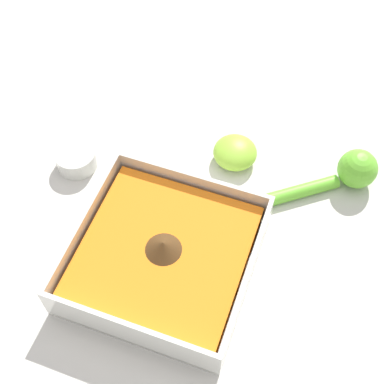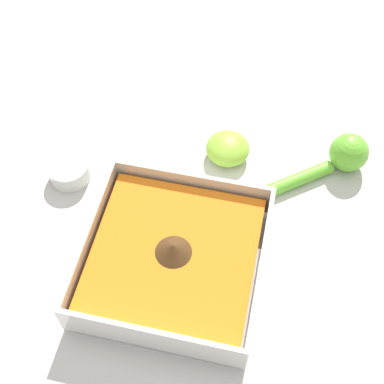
{
  "view_description": "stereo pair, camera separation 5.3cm",
  "coord_description": "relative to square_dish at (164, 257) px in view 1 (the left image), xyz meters",
  "views": [
    {
      "loc": [
        -0.18,
        0.3,
        0.65
      ],
      "look_at": [
        -0.04,
        -0.09,
        0.03
      ],
      "focal_mm": 50.0,
      "sensor_mm": 36.0,
      "label": 1
    },
    {
      "loc": [
        -0.13,
        0.32,
        0.65
      ],
      "look_at": [
        -0.04,
        -0.09,
        0.03
      ],
      "focal_mm": 50.0,
      "sensor_mm": 36.0,
      "label": 2
    }
  ],
  "objects": [
    {
      "name": "ground_plane",
      "position": [
        0.04,
        -0.01,
        -0.02
      ],
      "size": [
        4.0,
        4.0,
        0.0
      ],
      "primitive_type": "plane",
      "color": "beige"
    },
    {
      "name": "lemon_squeezer",
      "position": [
        -0.2,
        -0.22,
        0.0
      ],
      "size": [
        0.15,
        0.12,
        0.06
      ],
      "rotation": [
        0.0,
        0.0,
        3.8
      ],
      "color": "#6BC633",
      "rests_on": "ground_plane"
    },
    {
      "name": "square_dish",
      "position": [
        0.0,
        0.0,
        0.0
      ],
      "size": [
        0.23,
        0.23,
        0.06
      ],
      "color": "silver",
      "rests_on": "ground_plane"
    },
    {
      "name": "lemon_half",
      "position": [
        -0.03,
        -0.2,
        -0.01
      ],
      "size": [
        0.07,
        0.07,
        0.04
      ],
      "color": "#93CC38",
      "rests_on": "ground_plane"
    },
    {
      "name": "spice_bowl",
      "position": [
        0.19,
        -0.11,
        -0.01
      ],
      "size": [
        0.06,
        0.06,
        0.03
      ],
      "color": "silver",
      "rests_on": "ground_plane"
    }
  ]
}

